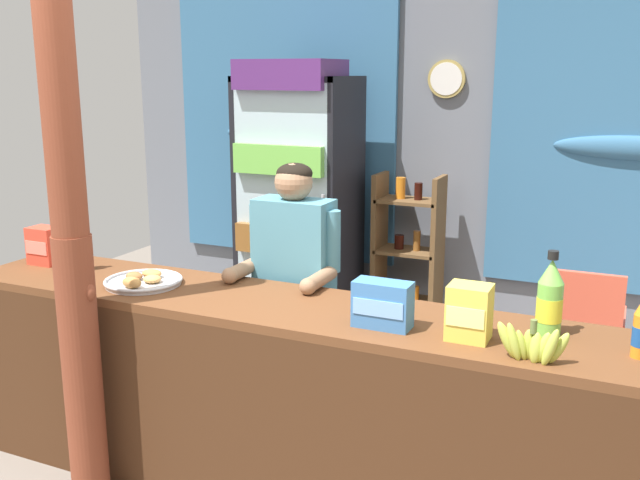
# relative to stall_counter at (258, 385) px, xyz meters

# --- Properties ---
(ground_plane) EXTENTS (7.50, 7.50, 0.00)m
(ground_plane) POSITION_rel_stall_counter_xyz_m (0.13, 0.80, -0.58)
(ground_plane) COLOR slate
(back_wall_curtained) EXTENTS (5.37, 0.22, 2.66)m
(back_wall_curtained) POSITION_rel_stall_counter_xyz_m (0.13, 2.57, 0.79)
(back_wall_curtained) COLOR slate
(back_wall_curtained) RESTS_ON ground
(stall_counter) EXTENTS (3.18, 0.58, 0.94)m
(stall_counter) POSITION_rel_stall_counter_xyz_m (0.00, 0.00, 0.00)
(stall_counter) COLOR brown
(stall_counter) RESTS_ON ground
(timber_post) EXTENTS (0.19, 0.17, 2.53)m
(timber_post) POSITION_rel_stall_counter_xyz_m (-0.74, -0.30, 0.63)
(timber_post) COLOR brown
(timber_post) RESTS_ON ground
(drink_fridge) EXTENTS (0.78, 0.65, 2.03)m
(drink_fridge) POSITION_rel_stall_counter_xyz_m (-0.77, 1.95, 0.53)
(drink_fridge) COLOR black
(drink_fridge) RESTS_ON ground
(bottle_shelf_rack) EXTENTS (0.48, 0.28, 1.24)m
(bottle_shelf_rack) POSITION_rel_stall_counter_xyz_m (-0.03, 2.26, 0.06)
(bottle_shelf_rack) COLOR brown
(bottle_shelf_rack) RESTS_ON ground
(plastic_lawn_chair) EXTENTS (0.45, 0.45, 0.86)m
(plastic_lawn_chair) POSITION_rel_stall_counter_xyz_m (1.24, 1.65, -0.09)
(plastic_lawn_chair) COLOR #E5563D
(plastic_lawn_chair) RESTS_ON ground
(shopkeeper) EXTENTS (0.50, 0.42, 1.51)m
(shopkeeper) POSITION_rel_stall_counter_xyz_m (-0.09, 0.54, 0.36)
(shopkeeper) COLOR #28282D
(shopkeeper) RESTS_ON ground
(soda_bottle_lime_soda) EXTENTS (0.10, 0.10, 0.34)m
(soda_bottle_lime_soda) POSITION_rel_stall_counter_xyz_m (1.19, 0.20, 0.50)
(soda_bottle_lime_soda) COLOR #75C64C
(soda_bottle_lime_soda) RESTS_ON stall_counter
(soda_bottle_cola) EXTENTS (0.07, 0.07, 0.23)m
(soda_bottle_cola) POSITION_rel_stall_counter_xyz_m (-1.12, 0.18, 0.46)
(soda_bottle_cola) COLOR black
(soda_bottle_cola) RESTS_ON stall_counter
(snack_box_crackers) EXTENTS (0.16, 0.13, 0.20)m
(snack_box_crackers) POSITION_rel_stall_counter_xyz_m (-1.40, 0.18, 0.46)
(snack_box_crackers) COLOR #E5422D
(snack_box_crackers) RESTS_ON stall_counter
(snack_box_biscuit) EXTENTS (0.23, 0.12, 0.19)m
(snack_box_biscuit) POSITION_rel_stall_counter_xyz_m (0.57, 0.02, 0.45)
(snack_box_biscuit) COLOR #3D75B7
(snack_box_biscuit) RESTS_ON stall_counter
(snack_box_instant_noodle) EXTENTS (0.16, 0.14, 0.22)m
(snack_box_instant_noodle) POSITION_rel_stall_counter_xyz_m (0.92, 0.03, 0.47)
(snack_box_instant_noodle) COLOR #EAD14C
(snack_box_instant_noodle) RESTS_ON stall_counter
(pastry_tray) EXTENTS (0.38, 0.38, 0.07)m
(pastry_tray) POSITION_rel_stall_counter_xyz_m (-0.68, 0.08, 0.38)
(pastry_tray) COLOR #BCBCC1
(pastry_tray) RESTS_ON stall_counter
(banana_bunch) EXTENTS (0.27, 0.07, 0.16)m
(banana_bunch) POSITION_rel_stall_counter_xyz_m (1.17, -0.09, 0.42)
(banana_bunch) COLOR #B7C647
(banana_bunch) RESTS_ON stall_counter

